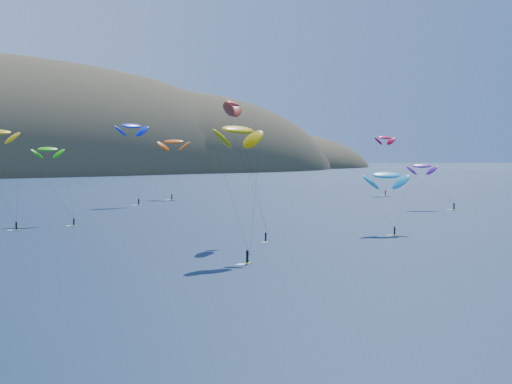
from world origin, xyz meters
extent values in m
ellipsoid|color=#3D3526|center=(180.00, 540.00, -9.36)|extent=(320.00, 220.00, 156.00)
ellipsoid|color=#3D3526|center=(300.00, 580.00, -5.04)|extent=(240.00, 180.00, 84.00)
cube|color=#C6FA1B|center=(-36.99, 121.24, 0.04)|extent=(1.46, 0.55, 0.08)
cylinder|color=black|center=(-36.99, 121.24, 0.94)|extent=(0.33, 0.33, 1.53)
sphere|color=#8C6047|center=(-36.99, 121.24, 1.82)|extent=(0.26, 0.26, 0.26)
cube|color=#C6FA1B|center=(-17.99, 58.63, 0.04)|extent=(1.65, 0.82, 0.09)
cylinder|color=black|center=(-17.99, 58.63, 1.04)|extent=(0.37, 0.37, 1.70)
sphere|color=#8C6047|center=(-17.99, 58.63, 2.03)|extent=(0.28, 0.28, 0.28)
ellipsoid|color=#D4A604|center=(-15.21, 66.27, 19.71)|extent=(10.32, 6.56, 5.33)
cube|color=#C6FA1B|center=(-24.22, 123.65, 0.04)|extent=(1.38, 0.55, 0.07)
cylinder|color=black|center=(-24.22, 123.65, 0.88)|extent=(0.32, 0.32, 1.44)
sphere|color=#8C6047|center=(-24.22, 123.65, 1.72)|extent=(0.24, 0.24, 0.24)
ellipsoid|color=#21C60C|center=(-27.02, 133.70, 16.84)|extent=(7.33, 4.09, 3.89)
cube|color=#C6FA1B|center=(10.00, 172.22, 0.04)|extent=(1.67, 0.67, 0.09)
cylinder|color=black|center=(10.00, 172.22, 1.06)|extent=(0.38, 0.38, 1.74)
sphere|color=#8C6047|center=(10.00, 172.22, 2.07)|extent=(0.29, 0.29, 0.29)
ellipsoid|color=#0C27DA|center=(9.72, 176.94, 24.09)|extent=(11.24, 6.30, 5.97)
cube|color=#C6FA1B|center=(24.23, 74.21, 0.04)|extent=(1.36, 0.75, 0.07)
cylinder|color=black|center=(24.23, 74.21, 0.85)|extent=(0.31, 0.31, 1.39)
sphere|color=#8C6047|center=(24.23, 74.21, 1.66)|extent=(0.23, 0.23, 0.23)
ellipsoid|color=#15AAD3|center=(26.02, 78.91, 11.59)|extent=(10.19, 6.94, 5.20)
cube|color=#C6FA1B|center=(79.08, 111.08, 0.04)|extent=(1.63, 1.15, 0.09)
cylinder|color=black|center=(79.08, 111.08, 1.05)|extent=(0.38, 0.38, 1.71)
sphere|color=#8C6047|center=(79.08, 111.08, 2.04)|extent=(0.29, 0.29, 0.29)
ellipsoid|color=#6C219E|center=(74.02, 118.62, 12.23)|extent=(9.32, 7.41, 4.72)
cube|color=#C6FA1B|center=(106.11, 170.62, 0.04)|extent=(1.51, 0.49, 0.08)
cylinder|color=black|center=(106.11, 170.62, 0.98)|extent=(0.35, 0.35, 1.60)
sphere|color=#8C6047|center=(106.11, 170.62, 1.91)|extent=(0.27, 0.27, 0.27)
ellipsoid|color=red|center=(110.58, 176.38, 21.53)|extent=(9.43, 4.69, 5.17)
cube|color=#C6FA1B|center=(-2.61, 78.50, 0.04)|extent=(1.22, 1.29, 0.08)
cylinder|color=black|center=(-2.61, 78.50, 0.90)|extent=(0.32, 0.32, 1.48)
sphere|color=#8C6047|center=(-2.61, 78.50, 1.76)|extent=(0.25, 0.25, 0.25)
ellipsoid|color=red|center=(-5.91, 84.88, 25.15)|extent=(8.14, 8.45, 4.47)
cube|color=#C6FA1B|center=(27.82, 187.63, 0.04)|extent=(1.54, 1.33, 0.09)
cylinder|color=black|center=(27.82, 187.63, 1.04)|extent=(0.37, 0.37, 1.70)
sphere|color=#8C6047|center=(27.82, 187.63, 2.02)|extent=(0.28, 0.28, 0.28)
ellipsoid|color=#DC500A|center=(32.83, 196.94, 19.66)|extent=(11.66, 10.58, 6.04)
camera|label=1|loc=(-69.60, -30.23, 16.40)|focal=50.00mm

